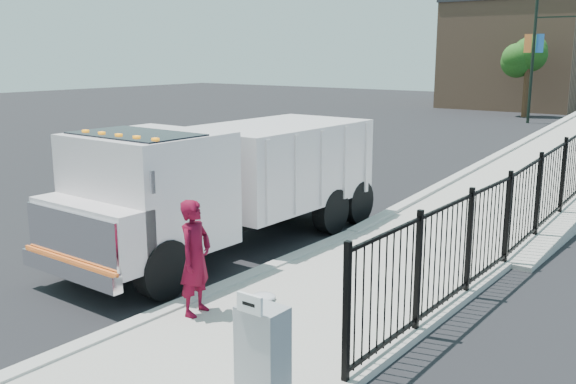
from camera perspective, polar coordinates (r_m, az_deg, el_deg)
The scene contains 11 objects.
ground at distance 12.02m, azimuth -4.31°, elevation -8.29°, with size 120.00×120.00×0.00m, color black.
sidewalk at distance 9.45m, azimuth -3.53°, elevation -13.83°, with size 3.55×12.00×0.12m, color #9E998E.
curb at distance 10.69m, azimuth -11.54°, elevation -10.75°, with size 0.30×12.00×0.16m, color #ADAAA3.
truck at distance 13.85m, azimuth -5.69°, elevation 1.23°, with size 2.76×8.20×2.81m.
worker at distance 10.28m, azimuth -8.24°, elevation -5.78°, with size 0.68×0.45×1.86m, color #5D061B.
utility_cabinet at distance 7.71m, azimuth -2.26°, elevation -14.48°, with size 0.55×0.40×1.25m, color gray.
arrow_sign at distance 7.25m, azimuth -3.43°, elevation -9.89°, with size 0.35×0.04×0.22m, color white.
debris at distance 11.00m, azimuth -2.22°, elevation -9.29°, with size 0.42×0.42×0.11m, color silver.
light_pole_0 at distance 42.18m, azimuth 21.37°, elevation 11.62°, with size 3.77×0.22×8.00m.
tree_0 at distance 46.10m, azimuth 20.58°, elevation 11.11°, with size 2.38×2.38×5.19m.
building at distance 54.95m, azimuth 20.04°, elevation 11.28°, with size 10.00×10.00×8.00m, color #8C664C.
Camera 1 is at (7.48, -8.42, 4.20)m, focal length 40.00 mm.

